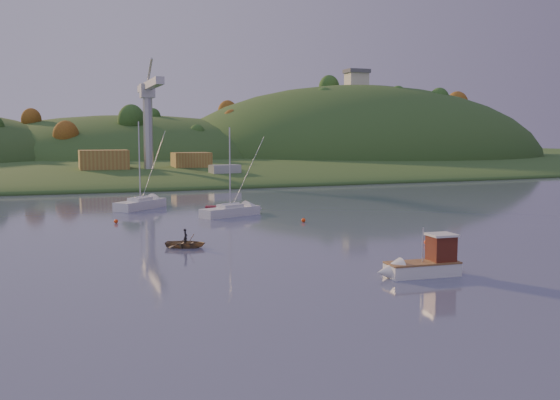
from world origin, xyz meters
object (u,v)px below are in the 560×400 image
object	(u,v)px
sailboat_near	(140,203)
canoe	(186,243)
red_tender	(223,208)
sailboat_far	(230,210)
fishing_boat	(417,264)

from	to	relation	value
sailboat_near	canoe	world-z (taller)	sailboat_near
canoe	red_tender	xyz separation A→B (m)	(11.22, 27.82, -0.11)
sailboat_near	sailboat_far	size ratio (longest dim) A/B	1.08
red_tender	fishing_boat	bearing A→B (deg)	-66.36
fishing_boat	canoe	world-z (taller)	fishing_boat
sailboat_far	red_tender	size ratio (longest dim) A/B	2.77
fishing_boat	sailboat_near	distance (m)	53.28
canoe	sailboat_near	bearing A→B (deg)	23.73
fishing_boat	red_tender	bearing A→B (deg)	-83.30
fishing_boat	canoe	bearing A→B (deg)	-49.25
fishing_boat	sailboat_near	bearing A→B (deg)	-71.84
sailboat_far	red_tender	bearing A→B (deg)	59.63
sailboat_far	fishing_boat	bearing A→B (deg)	-107.84
canoe	red_tender	distance (m)	30.00
fishing_boat	sailboat_far	xyz separation A→B (m)	(-3.65, 39.17, -0.18)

